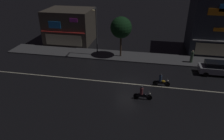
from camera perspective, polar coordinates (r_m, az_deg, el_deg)
The scene contains 12 objects.
ground_plane at distance 24.15m, azimuth 4.26°, elevation -3.71°, with size 140.00×140.00×0.00m, color black.
lane_divider_stripe at distance 24.15m, azimuth 4.26°, elevation -3.70°, with size 37.06×0.16×0.01m, color beige.
sidewalk_far at distance 31.13m, azimuth 6.04°, elevation 3.58°, with size 39.01×3.79×0.14m, color #4C4C4F.
storefront_left_block at distance 37.61m, azimuth -11.38°, elevation 11.67°, with size 7.66×6.54×5.60m.
storefront_center_block at distance 35.88m, azimuth 26.55°, elevation 11.45°, with size 7.58×6.60×8.91m.
streetlamp_west at distance 30.07m, azimuth -4.35°, elevation 11.28°, with size 0.44×1.64×6.96m.
pedestrian_on_sidewalk at distance 30.75m, azimuth 20.88°, elevation 3.37°, with size 0.40×0.40×1.75m.
street_tree at distance 29.74m, azimuth 2.48°, elevation 11.45°, with size 3.00×3.00×5.78m.
parked_car_near_kerb at distance 28.74m, azimuth 26.63°, elevation 0.47°, with size 4.30×1.98×1.67m.
motorcycle_lead at distance 21.32m, azimuth 8.26°, elevation -6.45°, with size 1.90×0.60×1.52m.
motorcycle_following at distance 23.97m, azimuth 13.20°, elevation -2.92°, with size 1.90×0.60×1.52m.
traffic_cone at distance 29.50m, azimuth 23.55°, elevation 0.48°, with size 0.36×0.36×0.55m, color orange.
Camera 1 is at (2.16, -20.76, 12.15)m, focal length 33.64 mm.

